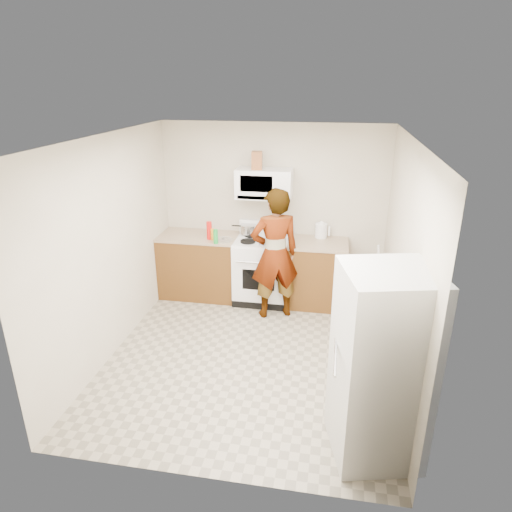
% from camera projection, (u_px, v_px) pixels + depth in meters
% --- Properties ---
extents(floor, '(3.60, 3.60, 0.00)m').
position_uv_depth(floor, '(250.00, 355.00, 5.37)').
color(floor, gray).
rests_on(floor, ground).
extents(back_wall, '(3.20, 0.02, 2.50)m').
position_uv_depth(back_wall, '(273.00, 212.00, 6.55)').
color(back_wall, beige).
rests_on(back_wall, floor).
extents(right_wall, '(0.02, 3.60, 2.50)m').
position_uv_depth(right_wall, '(402.00, 267.00, 4.65)').
color(right_wall, beige).
rests_on(right_wall, floor).
extents(cabinet_left, '(1.12, 0.62, 0.90)m').
position_uv_depth(cabinet_left, '(200.00, 266.00, 6.74)').
color(cabinet_left, '#5B3215').
rests_on(cabinet_left, floor).
extents(counter_left, '(1.14, 0.64, 0.03)m').
position_uv_depth(counter_left, '(198.00, 236.00, 6.57)').
color(counter_left, tan).
rests_on(counter_left, cabinet_left).
extents(cabinet_right, '(0.80, 0.62, 0.90)m').
position_uv_depth(cabinet_right, '(317.00, 274.00, 6.46)').
color(cabinet_right, '#5B3215').
rests_on(cabinet_right, floor).
extents(counter_right, '(0.82, 0.64, 0.03)m').
position_uv_depth(counter_right, '(318.00, 243.00, 6.29)').
color(counter_right, tan).
rests_on(counter_right, cabinet_right).
extents(gas_range, '(0.76, 0.65, 1.13)m').
position_uv_depth(gas_range, '(262.00, 269.00, 6.57)').
color(gas_range, white).
rests_on(gas_range, floor).
extents(microwave, '(0.76, 0.38, 0.40)m').
position_uv_depth(microwave, '(264.00, 183.00, 6.24)').
color(microwave, white).
rests_on(microwave, back_wall).
extents(person, '(0.76, 0.64, 1.78)m').
position_uv_depth(person, '(275.00, 254.00, 5.98)').
color(person, tan).
rests_on(person, floor).
extents(fridge, '(0.84, 0.84, 1.70)m').
position_uv_depth(fridge, '(380.00, 366.00, 3.72)').
color(fridge, silver).
rests_on(fridge, floor).
extents(kettle, '(0.19, 0.19, 0.20)m').
position_uv_depth(kettle, '(321.00, 231.00, 6.44)').
color(kettle, white).
rests_on(kettle, counter_right).
extents(jug, '(0.15, 0.15, 0.24)m').
position_uv_depth(jug, '(257.00, 160.00, 6.09)').
color(jug, brown).
rests_on(jug, microwave).
extents(saucepan, '(0.23, 0.23, 0.12)m').
position_uv_depth(saucepan, '(248.00, 229.00, 6.57)').
color(saucepan, '#B5B6BA').
rests_on(saucepan, gas_range).
extents(tray, '(0.26, 0.18, 0.05)m').
position_uv_depth(tray, '(268.00, 242.00, 6.23)').
color(tray, white).
rests_on(tray, gas_range).
extents(bottle_spray, '(0.08, 0.08, 0.25)m').
position_uv_depth(bottle_spray, '(209.00, 230.00, 6.36)').
color(bottle_spray, red).
rests_on(bottle_spray, counter_left).
extents(bottle_hot_sauce, '(0.07, 0.07, 0.16)m').
position_uv_depth(bottle_hot_sauce, '(213.00, 234.00, 6.35)').
color(bottle_hot_sauce, orange).
rests_on(bottle_hot_sauce, counter_left).
extents(bottle_green_cap, '(0.08, 0.08, 0.20)m').
position_uv_depth(bottle_green_cap, '(216.00, 237.00, 6.20)').
color(bottle_green_cap, '#1A9431').
rests_on(bottle_green_cap, counter_left).
extents(pot_lid, '(0.34, 0.34, 0.01)m').
position_uv_depth(pot_lid, '(223.00, 240.00, 6.36)').
color(pot_lid, white).
rests_on(pot_lid, counter_left).
extents(broom, '(0.17, 0.20, 1.13)m').
position_uv_depth(broom, '(380.00, 285.00, 5.85)').
color(broom, silver).
rests_on(broom, floor).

